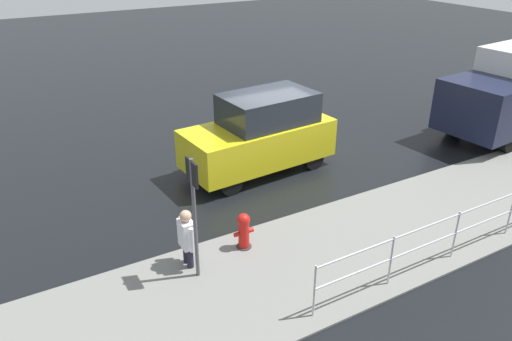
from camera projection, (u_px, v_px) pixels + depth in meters
The scene contains 7 objects.
ground_plane at pixel (278, 162), 13.77m from camera, with size 60.00×60.00×0.00m, color black.
kerb_strip at pixel (385, 234), 10.49m from camera, with size 24.00×3.20×0.04m, color slate.
moving_hatchback at pixel (261, 134), 12.88m from camera, with size 4.01×1.97×2.06m.
fire_hydrant at pixel (244, 232), 9.87m from camera, with size 0.42×0.31×0.80m.
pedestrian at pixel (187, 236), 9.23m from camera, with size 0.25×0.57×1.22m.
metal_railing at pixel (486, 216), 9.81m from camera, with size 8.31×0.04×1.05m.
sign_post at pixel (194, 202), 8.54m from camera, with size 0.07×0.44×2.40m.
Camera 1 is at (6.76, 10.52, 5.81)m, focal length 35.00 mm.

